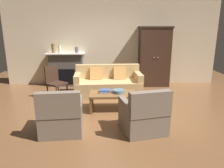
{
  "coord_description": "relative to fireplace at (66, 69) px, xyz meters",
  "views": [
    {
      "loc": [
        -0.26,
        -4.79,
        1.95
      ],
      "look_at": [
        -0.07,
        0.38,
        0.55
      ],
      "focal_mm": 33.97,
      "sensor_mm": 36.0,
      "label": 1
    }
  ],
  "objects": [
    {
      "name": "armoire",
      "position": [
        2.95,
        -0.08,
        0.42
      ],
      "size": [
        1.06,
        0.57,
        1.97
      ],
      "color": "#382319",
      "rests_on": "ground"
    },
    {
      "name": "ground_plane",
      "position": [
        1.55,
        -2.3,
        -0.57
      ],
      "size": [
        9.6,
        9.6,
        0.0
      ],
      "primitive_type": "plane",
      "color": "brown"
    },
    {
      "name": "couch",
      "position": [
        1.39,
        -1.09,
        -0.25
      ],
      "size": [
        1.95,
        0.92,
        0.86
      ],
      "color": "tan",
      "rests_on": "ground"
    },
    {
      "name": "fireplace",
      "position": [
        0.0,
        0.0,
        0.0
      ],
      "size": [
        1.26,
        0.48,
        1.12
      ],
      "color": "#4C4947",
      "rests_on": "ground"
    },
    {
      "name": "back_wall",
      "position": [
        1.55,
        0.25,
        0.83
      ],
      "size": [
        7.2,
        0.1,
        2.8
      ],
      "primitive_type": "cube",
      "color": "beige",
      "rests_on": "ground"
    },
    {
      "name": "mantel_vase_cream",
      "position": [
        -0.18,
        -0.02,
        0.67
      ],
      "size": [
        0.1,
        0.1,
        0.24
      ],
      "primitive_type": "cylinder",
      "color": "beige",
      "rests_on": "fireplace"
    },
    {
      "name": "side_chair_wooden",
      "position": [
        -0.1,
        -1.33,
        -0.06
      ],
      "size": [
        0.62,
        0.62,
        0.9
      ],
      "color": "#382319",
      "rests_on": "ground"
    },
    {
      "name": "fruit_bowl",
      "position": [
        1.62,
        -2.25,
        -0.11
      ],
      "size": [
        0.29,
        0.29,
        0.08
      ],
      "primitive_type": "cylinder",
      "color": "slate",
      "rests_on": "coffee_table"
    },
    {
      "name": "coffee_table",
      "position": [
        1.48,
        -2.27,
        -0.2
      ],
      "size": [
        1.1,
        0.6,
        0.42
      ],
      "color": "brown",
      "rests_on": "ground"
    },
    {
      "name": "armchair_near_left",
      "position": [
        0.47,
        -3.38,
        -0.25
      ],
      "size": [
        0.83,
        0.83,
        0.88
      ],
      "color": "#756656",
      "rests_on": "ground"
    },
    {
      "name": "mantel_vase_slate",
      "position": [
        0.38,
        -0.02,
        0.64
      ],
      "size": [
        0.11,
        0.11,
        0.19
      ],
      "primitive_type": "cylinder",
      "color": "#565B66",
      "rests_on": "fireplace"
    },
    {
      "name": "book_stack",
      "position": [
        1.29,
        -2.23,
        -0.11
      ],
      "size": [
        0.26,
        0.19,
        0.08
      ],
      "color": "gray",
      "rests_on": "coffee_table"
    },
    {
      "name": "mantel_vase_bronze",
      "position": [
        -0.38,
        -0.02,
        0.7
      ],
      "size": [
        0.13,
        0.13,
        0.3
      ],
      "primitive_type": "cylinder",
      "color": "olive",
      "rests_on": "fireplace"
    },
    {
      "name": "armchair_near_right",
      "position": [
        2.03,
        -3.4,
        -0.25
      ],
      "size": [
        0.91,
        0.91,
        0.88
      ],
      "color": "#756656",
      "rests_on": "ground"
    }
  ]
}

